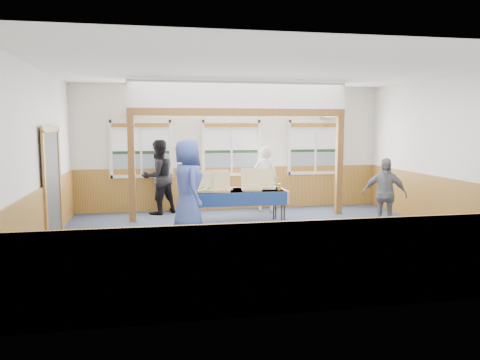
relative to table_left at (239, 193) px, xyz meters
name	(u,v)px	position (x,y,z in m)	size (l,w,h in m)	color
floor	(262,240)	(0.17, -1.55, -0.70)	(8.00, 8.00, 0.00)	#2A3545
ceiling	(263,70)	(0.17, -1.55, 2.50)	(8.00, 8.00, 0.00)	white
wall_back	(231,148)	(0.17, 1.95, 0.90)	(8.00, 8.00, 0.00)	silver
wall_front	(335,177)	(0.17, -5.05, 0.90)	(8.00, 8.00, 0.00)	silver
wall_left	(37,160)	(-3.83, -1.55, 0.90)	(8.00, 8.00, 0.00)	silver
wall_right	(453,154)	(4.17, -1.55, 0.90)	(8.00, 8.00, 0.00)	silver
wainscot_back	(231,188)	(0.17, 1.93, -0.15)	(7.98, 0.05, 1.10)	brown
wainscot_front	(332,265)	(0.17, -5.02, -0.15)	(7.98, 0.05, 1.10)	brown
wainscot_left	(41,220)	(-3.80, -1.55, -0.15)	(0.05, 6.98, 1.10)	brown
wainscot_right	(450,205)	(4.15, -1.55, -0.15)	(0.05, 6.98, 1.10)	brown
cased_opening	(51,185)	(-3.79, -0.65, 0.35)	(0.06, 1.30, 2.10)	#353535
window_left	(141,146)	(-2.13, 1.91, 0.97)	(1.56, 0.10, 1.46)	white
window_mid	(231,145)	(0.17, 1.91, 0.97)	(1.56, 0.10, 1.46)	white
window_right	(315,144)	(2.47, 1.91, 0.97)	(1.56, 0.10, 1.46)	white
post_left	(132,169)	(-2.33, 0.75, 0.50)	(0.15, 0.15, 2.40)	#583313
post_right	(339,166)	(2.67, 0.75, 0.50)	(0.15, 0.15, 2.40)	#583313
cross_beam	(240,112)	(0.17, 0.75, 1.79)	(5.15, 0.18, 0.18)	#583313
table_left	(239,193)	(0.00, 0.00, 0.00)	(2.03, 1.00, 0.76)	#353535
table_right	(239,192)	(0.03, 0.06, 0.00)	(2.25, 1.75, 0.76)	#353535
pizza_box_a	(222,188)	(-0.39, -0.11, 0.12)	(0.43, 0.50, 0.40)	beige
pizza_box_b	(252,186)	(0.35, 0.16, 0.12)	(0.41, 0.49, 0.41)	beige
pizza_box_c	(207,188)	(-0.72, -0.04, 0.12)	(0.45, 0.53, 0.44)	beige
pizza_box_d	(222,186)	(-0.32, 0.25, 0.12)	(0.40, 0.48, 0.42)	beige
pizza_box_e	(251,187)	(0.28, -0.01, 0.12)	(0.48, 0.57, 0.46)	beige
pizza_box_f	(266,185)	(0.69, 0.20, 0.12)	(0.45, 0.52, 0.42)	beige
veggie_tray	(205,190)	(-0.75, 0.00, 0.08)	(0.38, 0.38, 0.09)	black
drink_glass	(279,187)	(0.88, -0.19, 0.13)	(0.07, 0.07, 0.15)	#AA7E1C
woman_white	(266,179)	(0.95, 1.31, 0.13)	(0.61, 0.40, 1.67)	silver
woman_black	(158,177)	(-1.72, 1.55, 0.22)	(0.89, 0.70, 1.84)	black
man_blue	(188,186)	(-1.18, -0.70, 0.26)	(0.94, 0.61, 1.92)	#3B4C94
person_grey	(384,194)	(2.85, -1.23, 0.06)	(0.89, 0.37, 1.52)	gray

